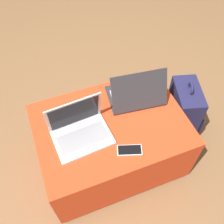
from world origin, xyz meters
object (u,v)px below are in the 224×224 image
Objects in this scene: laptop_far at (136,94)px; backpack at (183,112)px; laptop_near at (80,129)px; cell_phone at (130,150)px.

laptop_far reaches higher than backpack.
laptop_near is at bearing 110.49° from backpack.
laptop_near reaches higher than cell_phone.
laptop_far is at bearing 12.85° from laptop_near.
cell_phone is 0.67m from backpack.
backpack is (0.56, 0.26, -0.25)m from cell_phone.
laptop_near is 0.64× the size of backpack.
cell_phone is (0.23, -0.20, -0.05)m from laptop_near.
laptop_far is 0.48m from backpack.
laptop_far is 0.70× the size of backpack.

